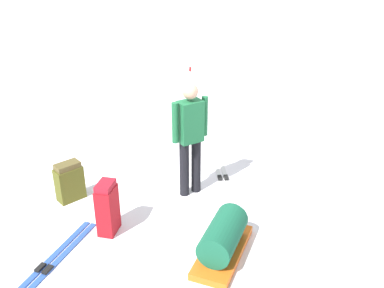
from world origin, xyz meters
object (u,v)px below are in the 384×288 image
Objects in this scene: backpack_large_dark at (70,182)px; ski_poles_planted_near at (190,95)px; ski_pair_near at (223,179)px; backpack_bright at (107,208)px; skier_standing at (190,134)px; ski_pair_far at (44,270)px; gear_sled at (223,239)px.

backpack_large_dark is 3.22m from ski_poles_planted_near.
backpack_large_dark reaches higher than ski_pair_near.
skier_standing is at bearing 149.65° from backpack_bright.
backpack_bright is (0.53, 0.89, 0.07)m from backpack_large_dark.
ski_pair_near is at bearing 143.26° from skier_standing.
backpack_bright reaches higher than backpack_large_dark.
gear_sled is at bearing 115.36° from ski_pair_far.
backpack_large_dark is at bearing -160.07° from ski_pair_far.
ski_pair_near is 1.48× the size of ski_poles_planted_near.
backpack_large_dark is at bearing -66.65° from skier_standing.
skier_standing is at bearing 17.64° from ski_poles_planted_near.
ski_pair_near is 2.29m from ski_poles_planted_near.
ski_pair_near is 2.34m from backpack_large_dark.
gear_sled is (3.61, 1.56, -0.46)m from ski_poles_planted_near.
skier_standing reaches higher than ski_pair_near.
skier_standing reaches higher than gear_sled.
ski_pair_near is 0.93× the size of ski_pair_far.
gear_sled is (1.74, 0.42, 0.21)m from ski_pair_near.
ski_pair_far is (2.12, -1.08, -0.94)m from skier_standing.
ski_pair_near is at bearing -166.51° from gear_sled.
skier_standing is 0.94× the size of ski_pair_near.
gear_sled is at bearing 33.00° from skier_standing.
ski_pair_far is 3.30× the size of backpack_large_dark.
gear_sled reaches higher than ski_pair_far.
backpack_large_dark reaches higher than gear_sled.
ski_pair_far is 2.09m from gear_sled.
gear_sled is (0.01, 1.51, -0.13)m from backpack_bright.
backpack_bright is (1.22, -0.71, -0.60)m from skier_standing.
ski_pair_near is at bearing 147.67° from backpack_bright.
skier_standing is 1.48× the size of gear_sled.
skier_standing is 1.64m from gear_sled.
backpack_bright is 0.63× the size of gear_sled.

